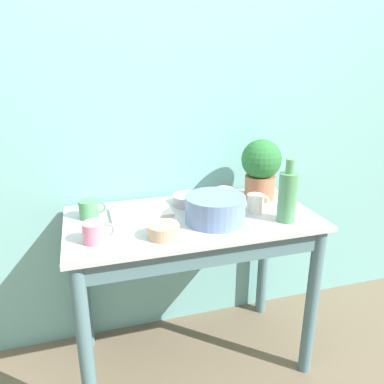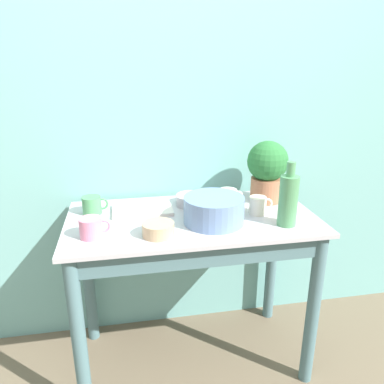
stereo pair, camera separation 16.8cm
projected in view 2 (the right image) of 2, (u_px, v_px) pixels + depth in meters
name	position (u px, v px, depth m)	size (l,w,h in m)	color
wall_back	(179.00, 119.00, 1.92)	(6.00, 0.05, 2.40)	#70ADA8
counter_table	(193.00, 254.00, 1.76)	(1.14, 0.60, 0.80)	slate
potted_plant	(267.00, 169.00, 1.87)	(0.20, 0.20, 0.31)	#A36647
bowl_wash_large	(214.00, 210.00, 1.64)	(0.27, 0.27, 0.12)	#6684B2
bottle_tall	(288.00, 199.00, 1.60)	(0.08, 0.08, 0.28)	#4C8C59
mug_white	(228.00, 198.00, 1.84)	(0.12, 0.09, 0.08)	white
mug_pink	(91.00, 228.00, 1.51)	(0.13, 0.09, 0.08)	pink
mug_cream	(258.00, 205.00, 1.74)	(0.11, 0.08, 0.08)	beige
mug_green	(92.00, 205.00, 1.74)	(0.12, 0.09, 0.08)	#4C935B
bowl_small_tan	(158.00, 229.00, 1.53)	(0.13, 0.13, 0.06)	tan
bowl_small_steel	(191.00, 200.00, 1.86)	(0.15, 0.15, 0.05)	#A8A8B2
tray_board	(143.00, 210.00, 1.78)	(0.28, 0.17, 0.02)	beige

